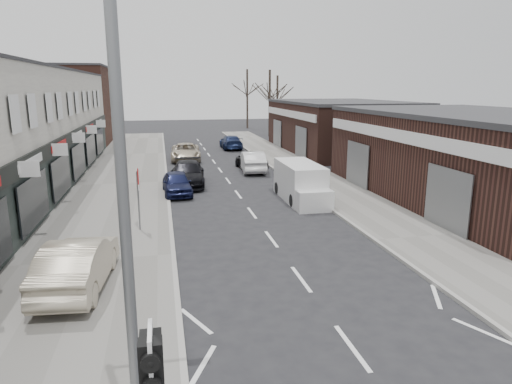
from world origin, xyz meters
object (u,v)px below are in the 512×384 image
warning_sign (138,181)px  street_lamp (136,191)px  parked_car_left_c (186,152)px  parked_car_right_a (252,162)px  sedan_on_pavement (78,263)px  parked_car_right_b (251,160)px  parked_car_left_a (177,183)px  parked_car_right_c (231,142)px  white_van (301,183)px  parked_car_left_b (188,174)px

warning_sign → street_lamp: bearing=-87.2°
parked_car_left_c → parked_car_right_a: size_ratio=1.15×
sedan_on_pavement → parked_car_right_b: sedan_on_pavement is taller
parked_car_left_a → parked_car_right_c: (6.00, 18.84, 0.02)m
sedan_on_pavement → parked_car_right_c: 32.43m
sedan_on_pavement → parked_car_right_c: (9.36, 31.05, -0.21)m
warning_sign → parked_car_left_a: (1.76, 6.77, -1.55)m
white_van → parked_car_right_a: 8.95m
street_lamp → parked_car_right_c: size_ratio=1.74×
street_lamp → parked_car_left_c: 32.23m
white_van → parked_car_right_c: (-0.47, 21.59, -0.28)m
warning_sign → parked_car_left_a: warning_sign is taller
parked_car_left_c → parked_car_right_c: bearing=56.3°
parked_car_right_a → sedan_on_pavement: bearing=68.5°
street_lamp → parked_car_right_c: 39.26m
street_lamp → parked_car_right_a: bearing=75.3°
sedan_on_pavement → parked_car_left_c: size_ratio=0.90×
warning_sign → white_van: size_ratio=0.53×
parked_car_left_a → parked_car_right_c: bearing=69.8°
parked_car_left_a → parked_car_left_c: size_ratio=0.75×
warning_sign → white_van: warning_sign is taller
parked_car_right_c → street_lamp: bearing=79.8°
parked_car_right_a → parked_car_left_b: bearing=42.2°
white_van → sedan_on_pavement: (-9.83, -9.46, -0.07)m
warning_sign → sedan_on_pavement: bearing=-106.4°
white_van → parked_car_left_b: size_ratio=1.03×
warning_sign → parked_car_right_b: 15.77m
parked_car_right_b → parked_car_right_c: bearing=-94.9°
sedan_on_pavement → parked_car_right_a: 20.45m
parked_car_left_c → sedan_on_pavement: bearing=-97.7°
white_van → parked_car_left_c: white_van is taller
street_lamp → warning_sign: street_lamp is taller
warning_sign → sedan_on_pavement: 5.83m
parked_car_left_b → warning_sign: bearing=-101.1°
parked_car_left_a → warning_sign: bearing=-107.1°
parked_car_left_c → parked_car_right_c: (4.80, 6.50, -0.04)m
street_lamp → white_van: (7.60, 16.81, -3.67)m
parked_car_right_a → parked_car_left_c: bearing=-49.9°
street_lamp → parked_car_right_a: 26.88m
parked_car_left_a → parked_car_left_b: 2.52m
sedan_on_pavement → parked_car_left_a: bearing=-100.2°
white_van → parked_car_left_c: bearing=109.7°
street_lamp → sedan_on_pavement: 8.55m
street_lamp → parked_car_left_c: street_lamp is taller
street_lamp → parked_car_right_c: (7.13, 38.40, -3.95)m
warning_sign → parked_car_right_c: bearing=73.1°
warning_sign → sedan_on_pavement: (-1.60, -5.45, -1.33)m
parked_car_left_a → parked_car_left_c: (1.20, 12.34, 0.06)m
parked_car_left_c → parked_car_right_b: bearing=-46.8°
street_lamp → parked_car_left_c: (2.33, 31.91, -3.91)m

